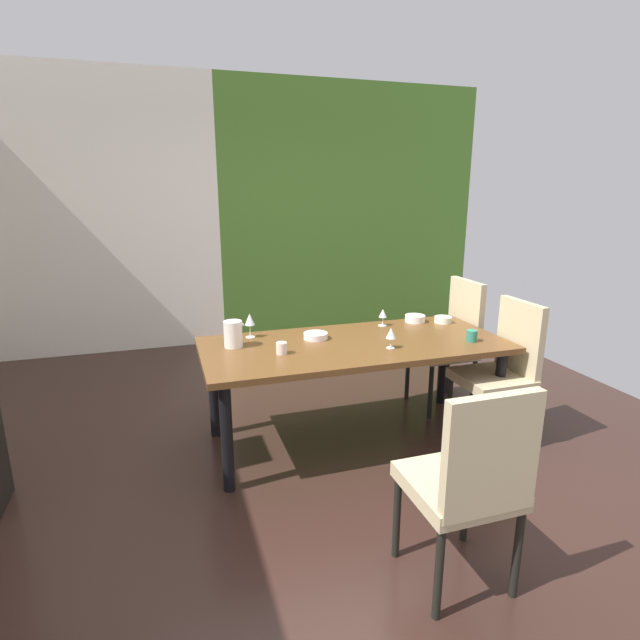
{
  "coord_description": "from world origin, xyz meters",
  "views": [
    {
      "loc": [
        -0.87,
        -2.75,
        1.73
      ],
      "look_at": [
        0.13,
        0.4,
        0.85
      ],
      "focal_mm": 28.0,
      "sensor_mm": 36.0,
      "label": 1
    }
  ],
  "objects_px": {
    "serving_bowl_right": "(443,320)",
    "chair_right_far": "(451,338)",
    "serving_bowl_south": "(316,336)",
    "chair_head_near": "(470,479)",
    "dining_table": "(354,353)",
    "wine_glass_corner": "(250,320)",
    "chair_right_near": "(503,366)",
    "cup_north": "(282,348)",
    "serving_bowl_left": "(415,319)",
    "pitcher_east": "(233,334)",
    "cup_rear": "(472,336)",
    "wine_glass_center": "(391,334)",
    "wine_glass_near_window": "(383,314)"
  },
  "relations": [
    {
      "from": "wine_glass_corner",
      "to": "wine_glass_center",
      "type": "relative_size",
      "value": 1.26
    },
    {
      "from": "cup_rear",
      "to": "serving_bowl_left",
      "type": "bearing_deg",
      "value": 102.18
    },
    {
      "from": "serving_bowl_right",
      "to": "serving_bowl_left",
      "type": "bearing_deg",
      "value": 156.31
    },
    {
      "from": "chair_right_far",
      "to": "serving_bowl_left",
      "type": "xyz_separation_m",
      "value": [
        -0.32,
        0.03,
        0.18
      ]
    },
    {
      "from": "wine_glass_corner",
      "to": "serving_bowl_left",
      "type": "distance_m",
      "value": 1.3
    },
    {
      "from": "chair_head_near",
      "to": "chair_right_far",
      "type": "relative_size",
      "value": 0.95
    },
    {
      "from": "wine_glass_corner",
      "to": "pitcher_east",
      "type": "bearing_deg",
      "value": -128.19
    },
    {
      "from": "wine_glass_center",
      "to": "chair_right_far",
      "type": "bearing_deg",
      "value": 32.98
    },
    {
      "from": "chair_right_far",
      "to": "chair_head_near",
      "type": "bearing_deg",
      "value": 150.14
    },
    {
      "from": "chair_head_near",
      "to": "serving_bowl_left",
      "type": "bearing_deg",
      "value": 68.99
    },
    {
      "from": "chair_head_near",
      "to": "serving_bowl_left",
      "type": "relative_size",
      "value": 6.31
    },
    {
      "from": "serving_bowl_south",
      "to": "wine_glass_near_window",
      "type": "bearing_deg",
      "value": 16.36
    },
    {
      "from": "dining_table",
      "to": "wine_glass_corner",
      "type": "xyz_separation_m",
      "value": [
        -0.65,
        0.33,
        0.2
      ]
    },
    {
      "from": "cup_rear",
      "to": "pitcher_east",
      "type": "distance_m",
      "value": 1.6
    },
    {
      "from": "wine_glass_near_window",
      "to": "serving_bowl_left",
      "type": "distance_m",
      "value": 0.29
    },
    {
      "from": "serving_bowl_left",
      "to": "pitcher_east",
      "type": "bearing_deg",
      "value": -172.02
    },
    {
      "from": "cup_north",
      "to": "chair_head_near",
      "type": "bearing_deg",
      "value": -69.99
    },
    {
      "from": "wine_glass_corner",
      "to": "serving_bowl_south",
      "type": "xyz_separation_m",
      "value": [
        0.42,
        -0.17,
        -0.1
      ]
    },
    {
      "from": "chair_right_near",
      "to": "serving_bowl_right",
      "type": "relative_size",
      "value": 7.53
    },
    {
      "from": "chair_right_far",
      "to": "wine_glass_corner",
      "type": "height_order",
      "value": "chair_right_far"
    },
    {
      "from": "chair_head_near",
      "to": "cup_north",
      "type": "distance_m",
      "value": 1.44
    },
    {
      "from": "chair_right_near",
      "to": "wine_glass_corner",
      "type": "bearing_deg",
      "value": 68.04
    },
    {
      "from": "dining_table",
      "to": "serving_bowl_left",
      "type": "bearing_deg",
      "value": 28.57
    },
    {
      "from": "wine_glass_near_window",
      "to": "serving_bowl_south",
      "type": "distance_m",
      "value": 0.61
    },
    {
      "from": "wine_glass_near_window",
      "to": "serving_bowl_left",
      "type": "relative_size",
      "value": 0.83
    },
    {
      "from": "serving_bowl_right",
      "to": "pitcher_east",
      "type": "bearing_deg",
      "value": -175.96
    },
    {
      "from": "serving_bowl_south",
      "to": "serving_bowl_left",
      "type": "height_order",
      "value": "serving_bowl_left"
    },
    {
      "from": "chair_head_near",
      "to": "cup_rear",
      "type": "relative_size",
      "value": 12.46
    },
    {
      "from": "serving_bowl_south",
      "to": "chair_right_far",
      "type": "bearing_deg",
      "value": 8.0
    },
    {
      "from": "chair_head_near",
      "to": "wine_glass_near_window",
      "type": "relative_size",
      "value": 7.55
    },
    {
      "from": "chair_right_far",
      "to": "serving_bowl_right",
      "type": "distance_m",
      "value": 0.22
    },
    {
      "from": "serving_bowl_left",
      "to": "cup_rear",
      "type": "xyz_separation_m",
      "value": [
        0.12,
        -0.57,
        0.01
      ]
    },
    {
      "from": "cup_north",
      "to": "chair_right_far",
      "type": "bearing_deg",
      "value": 15.33
    },
    {
      "from": "serving_bowl_right",
      "to": "pitcher_east",
      "type": "relative_size",
      "value": 0.75
    },
    {
      "from": "chair_right_near",
      "to": "wine_glass_center",
      "type": "distance_m",
      "value": 0.84
    },
    {
      "from": "wine_glass_center",
      "to": "cup_north",
      "type": "relative_size",
      "value": 1.81
    },
    {
      "from": "dining_table",
      "to": "chair_right_near",
      "type": "xyz_separation_m",
      "value": [
        0.96,
        -0.32,
        -0.09
      ]
    },
    {
      "from": "serving_bowl_right",
      "to": "chair_right_far",
      "type": "bearing_deg",
      "value": 24.81
    },
    {
      "from": "dining_table",
      "to": "cup_rear",
      "type": "xyz_separation_m",
      "value": [
        0.76,
        -0.22,
        0.11
      ]
    },
    {
      "from": "wine_glass_center",
      "to": "dining_table",
      "type": "bearing_deg",
      "value": 133.08
    },
    {
      "from": "chair_head_near",
      "to": "pitcher_east",
      "type": "distance_m",
      "value": 1.76
    },
    {
      "from": "chair_head_near",
      "to": "serving_bowl_right",
      "type": "bearing_deg",
      "value": 62.54
    },
    {
      "from": "chair_right_near",
      "to": "serving_bowl_south",
      "type": "bearing_deg",
      "value": 68.14
    },
    {
      "from": "wine_glass_near_window",
      "to": "cup_north",
      "type": "height_order",
      "value": "wine_glass_near_window"
    },
    {
      "from": "chair_right_near",
      "to": "wine_glass_center",
      "type": "xyz_separation_m",
      "value": [
        -0.78,
        0.13,
        0.26
      ]
    },
    {
      "from": "pitcher_east",
      "to": "chair_right_near",
      "type": "bearing_deg",
      "value": -15.04
    },
    {
      "from": "dining_table",
      "to": "serving_bowl_left",
      "type": "height_order",
      "value": "serving_bowl_left"
    },
    {
      "from": "cup_north",
      "to": "pitcher_east",
      "type": "relative_size",
      "value": 0.42
    },
    {
      "from": "dining_table",
      "to": "pitcher_east",
      "type": "bearing_deg",
      "value": 169.35
    },
    {
      "from": "chair_right_far",
      "to": "serving_bowl_right",
      "type": "xyz_separation_m",
      "value": [
        -0.13,
        -0.06,
        0.18
      ]
    }
  ]
}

